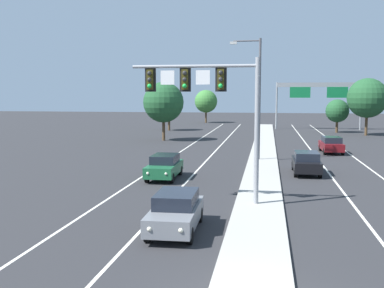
{
  "coord_description": "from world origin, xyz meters",
  "views": [
    {
      "loc": [
        0.37,
        -11.18,
        5.56
      ],
      "look_at": [
        -3.2,
        10.24,
        3.2
      ],
      "focal_mm": 42.73,
      "sensor_mm": 36.0,
      "label": 1
    }
  ],
  "objects": [
    {
      "name": "highway_sign_gantry",
      "position": [
        8.2,
        63.8,
        6.16
      ],
      "size": [
        13.28,
        0.42,
        7.5
      ],
      "color": "gray",
      "rests_on": "ground"
    },
    {
      "name": "tree_far_right_c",
      "position": [
        13.59,
        53.85,
        5.08
      ],
      "size": [
        5.37,
        5.37,
        7.77
      ],
      "color": "#4C3823",
      "rests_on": "ground"
    },
    {
      "name": "tree_far_left_a",
      "position": [
        -14.76,
        57.98,
        3.66
      ],
      "size": [
        3.88,
        3.88,
        5.62
      ],
      "color": "#4C3823",
      "rests_on": "ground"
    },
    {
      "name": "lane_stripe_oncoming_center",
      "position": [
        -4.7,
        25.0,
        0.0
      ],
      "size": [
        0.14,
        100.0,
        0.01
      ],
      "primitive_type": "cube",
      "color": "silver",
      "rests_on": "ground"
    },
    {
      "name": "median_island",
      "position": [
        0.0,
        18.0,
        0.07
      ],
      "size": [
        2.4,
        110.0,
        0.15
      ],
      "primitive_type": "cube",
      "color": "#9E9B93",
      "rests_on": "ground"
    },
    {
      "name": "lane_stripe_receding_center",
      "position": [
        4.7,
        25.0,
        0.0
      ],
      "size": [
        0.14,
        100.0,
        0.01
      ],
      "primitive_type": "cube",
      "color": "silver",
      "rests_on": "ground"
    },
    {
      "name": "car_oncoming_grey",
      "position": [
        -3.28,
        6.66,
        0.82
      ],
      "size": [
        1.92,
        4.51,
        1.58
      ],
      "color": "slate",
      "rests_on": "ground"
    },
    {
      "name": "tree_far_right_a",
      "position": [
        10.35,
        58.15,
        3.17
      ],
      "size": [
        3.37,
        3.37,
        4.87
      ],
      "color": "#4C3823",
      "rests_on": "ground"
    },
    {
      "name": "overhead_signal_mast",
      "position": [
        -2.37,
        11.37,
        5.47
      ],
      "size": [
        6.38,
        0.44,
        7.2
      ],
      "color": "gray",
      "rests_on": "median_island"
    },
    {
      "name": "car_oncoming_green",
      "position": [
        -6.35,
        18.03,
        0.82
      ],
      "size": [
        1.87,
        4.49,
        1.58
      ],
      "color": "#195633",
      "rests_on": "ground"
    },
    {
      "name": "street_lamp_median",
      "position": [
        -0.58,
        27.24,
        5.79
      ],
      "size": [
        2.58,
        0.28,
        10.0
      ],
      "color": "#4C4C51",
      "rests_on": "median_island"
    },
    {
      "name": "car_receding_darkred",
      "position": [
        6.36,
        33.59,
        0.82
      ],
      "size": [
        1.91,
        4.51,
        1.58
      ],
      "color": "#5B0F14",
      "rests_on": "ground"
    },
    {
      "name": "edge_stripe_left",
      "position": [
        -8.0,
        25.0,
        0.0
      ],
      "size": [
        0.14,
        100.0,
        0.01
      ],
      "primitive_type": "cube",
      "color": "silver",
      "rests_on": "ground"
    },
    {
      "name": "car_receding_black",
      "position": [
        3.08,
        21.39,
        0.82
      ],
      "size": [
        1.82,
        4.47,
        1.58
      ],
      "color": "black",
      "rests_on": "ground"
    },
    {
      "name": "edge_stripe_right",
      "position": [
        8.0,
        25.0,
        0.0
      ],
      "size": [
        0.14,
        100.0,
        0.01
      ],
      "primitive_type": "cube",
      "color": "silver",
      "rests_on": "ground"
    },
    {
      "name": "tree_far_left_c",
      "position": [
        -12.08,
        42.63,
        4.62
      ],
      "size": [
        4.89,
        4.89,
        7.08
      ],
      "color": "#4C3823",
      "rests_on": "ground"
    },
    {
      "name": "tree_far_left_b",
      "position": [
        -11.73,
        78.24,
        4.22
      ],
      "size": [
        4.47,
        4.47,
        6.47
      ],
      "color": "#4C3823",
      "rests_on": "ground"
    }
  ]
}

